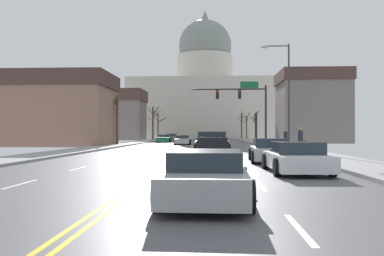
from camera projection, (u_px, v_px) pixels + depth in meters
The scene contains 25 objects.
ground at pixel (185, 152), 30.77m from camera, with size 20.00×180.00×0.20m.
signal_gantry at pixel (244, 100), 43.39m from camera, with size 7.91×0.41×6.70m.
street_lamp_right at pixel (285, 87), 33.29m from camera, with size 2.29×0.24×8.49m.
capitol_building at pixel (205, 97), 101.15m from camera, with size 34.78×23.38×31.43m.
sedan_near_00 at pixel (211, 142), 38.92m from camera, with size 2.17×4.37×1.28m.
sedan_near_01 at pixel (208, 144), 32.53m from camera, with size 2.13×4.54×1.17m.
pickup_truck_near_02 at pixel (212, 145), 26.91m from camera, with size 2.30×5.31×1.55m.
sedan_near_03 at pixel (270, 151), 21.03m from camera, with size 2.14×4.70×1.21m.
sedan_near_04 at pixel (296, 158), 15.49m from camera, with size 2.16×4.67×1.16m.
sedan_near_05 at pixel (207, 176), 9.23m from camera, with size 2.02×4.64×1.12m.
sedan_oncoming_00 at pixel (183, 140), 49.99m from camera, with size 2.00×4.37×1.12m.
sedan_oncoming_01 at pixel (164, 139), 59.97m from camera, with size 2.03×4.31×1.15m.
sedan_oncoming_02 at pixel (172, 137), 72.62m from camera, with size 2.04×4.58×1.20m.
flank_building_00 at pixel (111, 115), 78.21m from camera, with size 12.60×8.44×9.42m.
flank_building_01 at pixel (53, 109), 45.29m from camera, with size 13.03×8.62×7.92m.
flank_building_02 at pixel (312, 107), 57.93m from camera, with size 9.26×9.22×10.02m.
bare_tree_00 at pixel (242, 125), 84.80m from camera, with size 2.36×1.54×5.26m.
bare_tree_01 at pixel (158, 124), 82.32m from camera, with size 2.53×0.85×5.51m.
bare_tree_02 at pixel (256, 126), 60.77m from camera, with size 1.49×2.59×4.61m.
bare_tree_03 at pixel (153, 122), 73.86m from camera, with size 2.53×1.06×6.00m.
bare_tree_04 at pixel (247, 125), 78.82m from camera, with size 2.14×2.18×5.48m.
bare_tree_05 at pixel (117, 117), 47.25m from camera, with size 1.90×1.68×6.24m.
pedestrian_00 at pixel (286, 138), 34.83m from camera, with size 0.35×0.34×1.62m.
pedestrian_01 at pixel (300, 138), 28.65m from camera, with size 0.35×0.34×1.69m.
bicycle_parked at pixel (304, 147), 27.76m from camera, with size 0.12×1.77×0.85m.
Camera 1 is at (2.15, -30.72, 1.53)m, focal length 38.65 mm.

